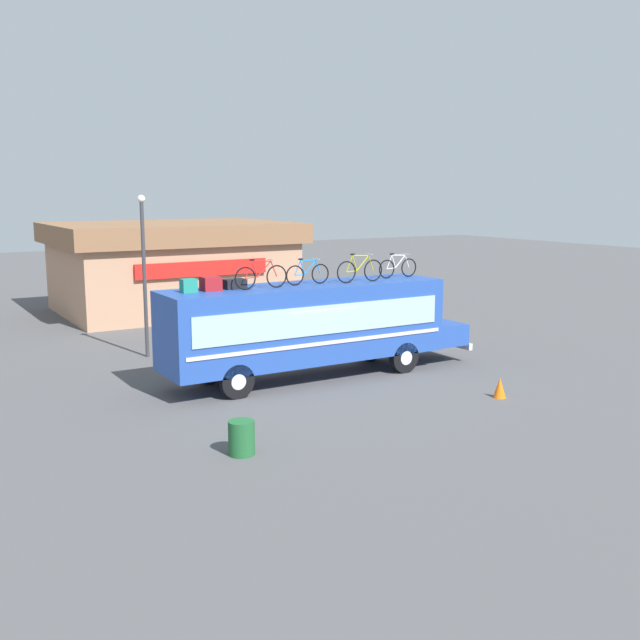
% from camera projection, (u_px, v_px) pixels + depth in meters
% --- Properties ---
extents(ground_plane, '(120.00, 120.00, 0.00)m').
position_uv_depth(ground_plane, '(306.00, 378.00, 24.77)').
color(ground_plane, '#4C4C4F').
extents(bus, '(11.15, 2.42, 3.14)m').
position_uv_depth(bus, '(311.00, 324.00, 24.57)').
color(bus, '#23479E').
rests_on(bus, ground).
extents(luggage_bag_1, '(0.45, 0.36, 0.41)m').
position_uv_depth(luggage_bag_1, '(189.00, 286.00, 22.34)').
color(luggage_bag_1, '#1E7F66').
rests_on(luggage_bag_1, bus).
extents(luggage_bag_2, '(0.56, 0.51, 0.43)m').
position_uv_depth(luggage_bag_2, '(211.00, 284.00, 22.75)').
color(luggage_bag_2, maroon).
rests_on(luggage_bag_2, bus).
extents(luggage_bag_3, '(0.67, 0.55, 0.30)m').
position_uv_depth(luggage_bag_3, '(234.00, 284.00, 23.26)').
color(luggage_bag_3, black).
rests_on(luggage_bag_3, bus).
extents(rooftop_bicycle_1, '(1.81, 0.44, 0.95)m').
position_uv_depth(rooftop_bicycle_1, '(261.00, 276.00, 23.15)').
color(rooftop_bicycle_1, black).
rests_on(rooftop_bicycle_1, bus).
extents(rooftop_bicycle_2, '(1.61, 0.44, 0.87)m').
position_uv_depth(rooftop_bicycle_2, '(308.00, 273.00, 24.20)').
color(rooftop_bicycle_2, black).
rests_on(rooftop_bicycle_2, bus).
extents(rooftop_bicycle_3, '(1.81, 0.44, 0.98)m').
position_uv_depth(rooftop_bicycle_3, '(360.00, 270.00, 24.80)').
color(rooftop_bicycle_3, black).
rests_on(rooftop_bicycle_3, bus).
extents(rooftop_bicycle_4, '(1.62, 0.44, 0.87)m').
position_uv_depth(rooftop_bicycle_4, '(398.00, 267.00, 26.14)').
color(rooftop_bicycle_4, black).
rests_on(rooftop_bicycle_4, bus).
extents(roadside_building, '(11.74, 8.87, 4.54)m').
position_uv_depth(roadside_building, '(172.00, 266.00, 38.48)').
color(roadside_building, tan).
rests_on(roadside_building, ground).
extents(trash_bin, '(0.63, 0.63, 0.82)m').
position_uv_depth(trash_bin, '(241.00, 438.00, 17.54)').
color(trash_bin, '#1E592D').
rests_on(trash_bin, ground).
extents(traffic_cone, '(0.38, 0.38, 0.62)m').
position_uv_depth(traffic_cone, '(500.00, 388.00, 22.39)').
color(traffic_cone, orange).
rests_on(traffic_cone, ground).
extents(street_lamp, '(0.28, 0.28, 6.00)m').
position_uv_depth(street_lamp, '(144.00, 267.00, 27.41)').
color(street_lamp, '#38383D').
rests_on(street_lamp, ground).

